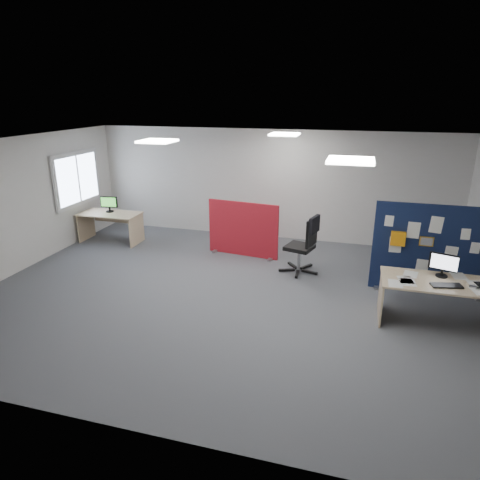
% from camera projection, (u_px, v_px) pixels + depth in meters
% --- Properties ---
extents(floor, '(9.00, 9.00, 0.00)m').
position_uv_depth(floor, '(229.00, 294.00, 7.86)').
color(floor, '#515459').
rests_on(floor, ground).
extents(ceiling, '(9.00, 7.00, 0.02)m').
position_uv_depth(ceiling, '(227.00, 145.00, 6.98)').
color(ceiling, white).
rests_on(ceiling, wall_back).
extents(wall_back, '(9.00, 0.02, 2.70)m').
position_uv_depth(wall_back, '(270.00, 185.00, 10.61)').
color(wall_back, silver).
rests_on(wall_back, floor).
extents(wall_front, '(9.00, 0.02, 2.70)m').
position_uv_depth(wall_front, '(123.00, 322.00, 4.23)').
color(wall_front, silver).
rests_on(wall_front, floor).
extents(wall_left, '(0.02, 7.00, 2.70)m').
position_uv_depth(wall_left, '(14.00, 206.00, 8.58)').
color(wall_left, silver).
rests_on(wall_left, floor).
extents(window, '(0.06, 1.70, 1.30)m').
position_uv_depth(window, '(77.00, 179.00, 10.32)').
color(window, white).
rests_on(window, wall_left).
extents(ceiling_lights, '(4.10, 4.10, 0.04)m').
position_uv_depth(ceiling_lights, '(257.00, 143.00, 7.51)').
color(ceiling_lights, white).
rests_on(ceiling_lights, ceiling).
extents(navy_divider, '(2.03, 0.30, 1.67)m').
position_uv_depth(navy_divider, '(430.00, 250.00, 7.67)').
color(navy_divider, '#0F1737').
rests_on(navy_divider, floor).
extents(main_desk, '(1.95, 0.87, 0.73)m').
position_uv_depth(main_desk, '(445.00, 291.00, 6.70)').
color(main_desk, tan).
rests_on(main_desk, floor).
extents(monitor_main, '(0.43, 0.18, 0.38)m').
position_uv_depth(monitor_main, '(443.00, 264.00, 6.75)').
color(monitor_main, black).
rests_on(monitor_main, main_desk).
extents(keyboard, '(0.48, 0.28, 0.02)m').
position_uv_depth(keyboard, '(447.00, 285.00, 6.47)').
color(keyboard, black).
rests_on(keyboard, main_desk).
extents(mouse, '(0.11, 0.08, 0.03)m').
position_uv_depth(mouse, '(473.00, 287.00, 6.42)').
color(mouse, gray).
rests_on(mouse, main_desk).
extents(red_divider, '(1.65, 0.30, 1.24)m').
position_uv_depth(red_divider, '(243.00, 230.00, 9.58)').
color(red_divider, maroon).
rests_on(red_divider, floor).
extents(second_desk, '(1.47, 0.74, 0.73)m').
position_uv_depth(second_desk, '(111.00, 220.00, 10.53)').
color(second_desk, tan).
rests_on(second_desk, floor).
extents(monitor_second, '(0.42, 0.19, 0.38)m').
position_uv_depth(monitor_second, '(109.00, 203.00, 10.49)').
color(monitor_second, black).
rests_on(monitor_second, second_desk).
extents(office_chair, '(0.80, 0.77, 1.21)m').
position_uv_depth(office_chair, '(305.00, 241.00, 8.58)').
color(office_chair, black).
rests_on(office_chair, floor).
extents(desk_papers, '(1.42, 0.89, 0.00)m').
position_uv_depth(desk_papers, '(433.00, 281.00, 6.64)').
color(desk_papers, white).
rests_on(desk_papers, main_desk).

